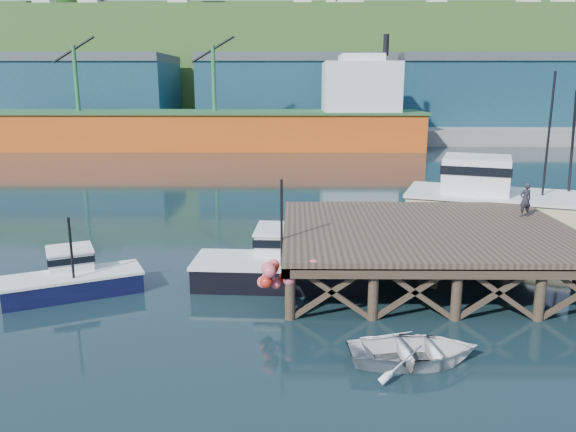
{
  "coord_description": "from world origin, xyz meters",
  "views": [
    {
      "loc": [
        -0.07,
        -22.81,
        7.95
      ],
      "look_at": [
        -0.35,
        2.0,
        2.09
      ],
      "focal_mm": 35.0,
      "sensor_mm": 36.0,
      "label": 1
    }
  ],
  "objects_px": {
    "dinghy": "(414,350)",
    "trawler": "(525,203)",
    "boat_navy": "(73,277)",
    "boat_black": "(284,263)",
    "dockworker": "(525,200)"
  },
  "relations": [
    {
      "from": "trawler",
      "to": "dockworker",
      "type": "xyz_separation_m",
      "value": [
        -1.94,
        -4.61,
        1.12
      ]
    },
    {
      "from": "boat_navy",
      "to": "dockworker",
      "type": "relative_size",
      "value": 3.52
    },
    {
      "from": "boat_navy",
      "to": "trawler",
      "type": "xyz_separation_m",
      "value": [
        20.88,
        8.79,
        1.13
      ]
    },
    {
      "from": "boat_black",
      "to": "dockworker",
      "type": "xyz_separation_m",
      "value": [
        10.78,
        2.88,
        2.07
      ]
    },
    {
      "from": "dinghy",
      "to": "boat_black",
      "type": "bearing_deg",
      "value": 25.45
    },
    {
      "from": "trawler",
      "to": "dinghy",
      "type": "bearing_deg",
      "value": -102.36
    },
    {
      "from": "trawler",
      "to": "dockworker",
      "type": "distance_m",
      "value": 5.13
    },
    {
      "from": "trawler",
      "to": "dinghy",
      "type": "height_order",
      "value": "trawler"
    },
    {
      "from": "boat_navy",
      "to": "boat_black",
      "type": "relative_size",
      "value": 0.74
    },
    {
      "from": "trawler",
      "to": "dockworker",
      "type": "bearing_deg",
      "value": -93.55
    },
    {
      "from": "dockworker",
      "to": "dinghy",
      "type": "bearing_deg",
      "value": 42.8
    },
    {
      "from": "boat_black",
      "to": "dinghy",
      "type": "xyz_separation_m",
      "value": [
        3.91,
        -6.81,
        -0.42
      ]
    },
    {
      "from": "dinghy",
      "to": "trawler",
      "type": "bearing_deg",
      "value": -36.05
    },
    {
      "from": "trawler",
      "to": "dockworker",
      "type": "height_order",
      "value": "trawler"
    },
    {
      "from": "dinghy",
      "to": "dockworker",
      "type": "relative_size",
      "value": 2.49
    }
  ]
}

